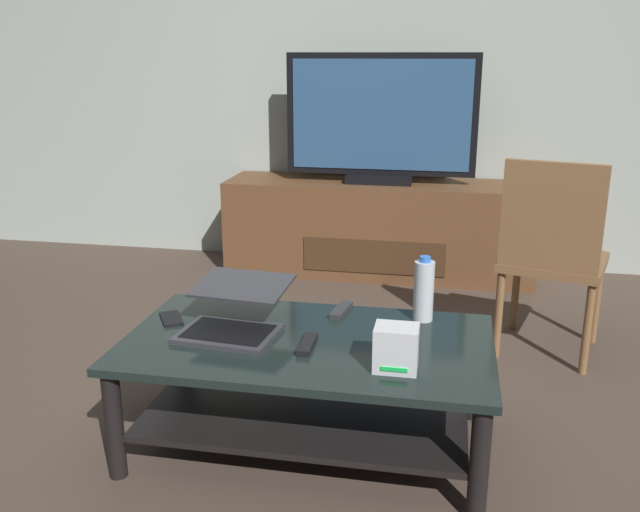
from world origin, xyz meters
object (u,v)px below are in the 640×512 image
dining_chair (552,251)px  tv_remote (341,310)px  router_box (396,348)px  coffee_table (308,372)px  laptop (234,314)px  cell_phone (171,319)px  media_cabinet (378,228)px  soundbar_remote (307,344)px  television (381,121)px  water_bottle_near (424,290)px

dining_chair → tv_remote: (-0.84, -0.66, -0.09)m
router_box → tv_remote: size_ratio=0.88×
coffee_table → tv_remote: size_ratio=7.85×
dining_chair → router_box: size_ratio=6.50×
laptop → cell_phone: bearing=169.2°
media_cabinet → laptop: size_ratio=4.56×
coffee_table → soundbar_remote: 0.15m
laptop → router_box: (0.59, -0.20, 0.01)m
laptop → soundbar_remote: laptop is taller
television → cell_phone: 2.09m
coffee_table → water_bottle_near: bearing=34.6°
television → water_bottle_near: bearing=-78.6°
coffee_table → cell_phone: cell_phone is taller
laptop → tv_remote: laptop is taller
water_bottle_near → media_cabinet: bearing=101.3°
television → dining_chair: (0.89, -1.09, -0.45)m
tv_remote → soundbar_remote: 0.34m
television → tv_remote: (0.05, -1.75, -0.54)m
television → soundbar_remote: television is taller
coffee_table → laptop: 0.33m
media_cabinet → laptop: 2.04m
water_bottle_near → cell_phone: bearing=-168.9°
television → cell_phone: size_ratio=8.17×
television → dining_chair: television is taller
router_box → water_bottle_near: water_bottle_near is taller
laptop → cell_phone: (-0.26, 0.05, -0.06)m
water_bottle_near → dining_chair: bearing=51.7°
media_cabinet → tv_remote: size_ratio=11.86×
dining_chair → laptop: 1.49m
router_box → tv_remote: bearing=118.8°
dining_chair → laptop: (-1.18, -0.90, -0.04)m
router_box → laptop: bearing=161.0°
coffee_table → router_box: (0.31, -0.17, 0.19)m
coffee_table → cell_phone: bearing=171.3°
tv_remote → television: bearing=100.4°
laptop → tv_remote: 0.42m
dining_chair → tv_remote: 1.07m
dining_chair → laptop: dining_chair is taller
router_box → soundbar_remote: router_box is taller
dining_chair → laptop: size_ratio=2.21×
cell_phone → tv_remote: size_ratio=0.88×
cell_phone → router_box: bearing=-47.9°
coffee_table → cell_phone: 0.55m
laptop → cell_phone: laptop is taller
coffee_table → soundbar_remote: bearing=-79.6°
cell_phone → media_cabinet: bearing=42.9°
laptop → tv_remote: bearing=35.0°
dining_chair → cell_phone: (-1.44, -0.85, -0.10)m
coffee_table → soundbar_remote: size_ratio=7.85×
coffee_table → tv_remote: 0.31m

